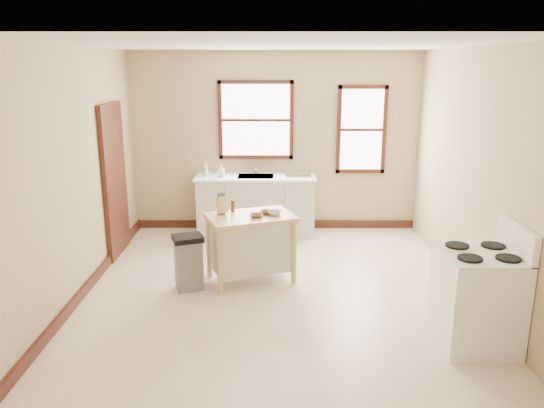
{
  "coord_description": "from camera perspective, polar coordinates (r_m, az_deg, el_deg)",
  "views": [
    {
      "loc": [
        -0.03,
        -5.81,
        2.63
      ],
      "look_at": [
        -0.04,
        0.4,
        0.96
      ],
      "focal_mm": 35.0,
      "sensor_mm": 36.0,
      "label": 1
    }
  ],
  "objects": [
    {
      "name": "window_side",
      "position": [
        8.46,
        9.61,
        7.88
      ],
      "size": [
        0.77,
        0.06,
        1.37
      ],
      "primitive_type": null,
      "color": "black",
      "rests_on": "wall_back"
    },
    {
      "name": "sink_counter",
      "position": [
        8.3,
        -1.74,
        -0.09
      ],
      "size": [
        1.86,
        0.62,
        0.92
      ],
      "primitive_type": null,
      "color": "silver",
      "rests_on": "ground"
    },
    {
      "name": "soap_bottle_a",
      "position": [
        8.21,
        -7.16,
        3.72
      ],
      "size": [
        0.09,
        0.09,
        0.22
      ],
      "primitive_type": "imported",
      "rotation": [
        0.0,
        0.0,
        -0.05
      ],
      "color": "#B2B2B2",
      "rests_on": "sink_counter"
    },
    {
      "name": "soap_bottle_b",
      "position": [
        8.15,
        -5.46,
        3.57
      ],
      "size": [
        0.1,
        0.1,
        0.19
      ],
      "primitive_type": "imported",
      "rotation": [
        0.0,
        0.0,
        -0.2
      ],
      "color": "#B2B2B2",
      "rests_on": "sink_counter"
    },
    {
      "name": "baseboard_back",
      "position": [
        8.67,
        0.32,
        -2.18
      ],
      "size": [
        4.5,
        0.04,
        0.12
      ],
      "primitive_type": "cube",
      "color": "black",
      "rests_on": "ground"
    },
    {
      "name": "baseboard_left",
      "position": [
        6.72,
        -19.13,
        -8.3
      ],
      "size": [
        0.04,
        5.0,
        0.12
      ],
      "primitive_type": "cube",
      "color": "black",
      "rests_on": "ground"
    },
    {
      "name": "window_main",
      "position": [
        8.34,
        -1.75,
        9.01
      ],
      "size": [
        1.17,
        0.06,
        1.22
      ],
      "primitive_type": null,
      "color": "black",
      "rests_on": "wall_back"
    },
    {
      "name": "faucet",
      "position": [
        8.35,
        -1.73,
        4.02
      ],
      "size": [
        0.03,
        0.03,
        0.22
      ],
      "primitive_type": "cylinder",
      "color": "silver",
      "rests_on": "sink_counter"
    },
    {
      "name": "trash_bin",
      "position": [
        6.38,
        -8.95,
        -6.23
      ],
      "size": [
        0.42,
        0.39,
        0.66
      ],
      "primitive_type": null,
      "rotation": [
        0.0,
        0.0,
        0.34
      ],
      "color": "gray",
      "rests_on": "ground"
    },
    {
      "name": "wall_right",
      "position": [
        6.36,
        21.17,
        2.9
      ],
      "size": [
        0.04,
        5.0,
        2.8
      ],
      "primitive_type": "cube",
      "color": "tan",
      "rests_on": "ground"
    },
    {
      "name": "pepper_grinder",
      "position": [
        6.53,
        -4.26,
        -0.22
      ],
      "size": [
        0.06,
        0.06,
        0.15
      ],
      "primitive_type": "cylinder",
      "rotation": [
        0.0,
        0.0,
        0.42
      ],
      "color": "#462713",
      "rests_on": "kitchen_island"
    },
    {
      "name": "bowl_a",
      "position": [
        6.31,
        -1.73,
        -1.25
      ],
      "size": [
        0.17,
        0.17,
        0.04
      ],
      "primitive_type": "imported",
      "rotation": [
        0.0,
        0.0,
        0.02
      ],
      "color": "brown",
      "rests_on": "kitchen_island"
    },
    {
      "name": "wall_back",
      "position": [
        8.4,
        0.34,
        6.65
      ],
      "size": [
        4.5,
        0.04,
        2.8
      ],
      "primitive_type": "cube",
      "color": "tan",
      "rests_on": "ground"
    },
    {
      "name": "bowl_c",
      "position": [
        6.39,
        0.28,
        -0.97
      ],
      "size": [
        0.21,
        0.21,
        0.05
      ],
      "primitive_type": "imported",
      "rotation": [
        0.0,
        0.0,
        0.32
      ],
      "color": "silver",
      "rests_on": "kitchen_island"
    },
    {
      "name": "dish_rack",
      "position": [
        8.18,
        2.83,
        3.35
      ],
      "size": [
        0.47,
        0.41,
        0.1
      ],
      "primitive_type": null,
      "rotation": [
        0.0,
        0.0,
        -0.34
      ],
      "color": "silver",
      "rests_on": "sink_counter"
    },
    {
      "name": "ceiling",
      "position": [
        5.81,
        0.44,
        16.76
      ],
      "size": [
        5.0,
        5.0,
        0.0
      ],
      "primitive_type": "plane",
      "rotation": [
        3.14,
        0.0,
        0.0
      ],
      "color": "white",
      "rests_on": "ground"
    },
    {
      "name": "wall_left",
      "position": [
        6.34,
        -20.41,
        2.94
      ],
      "size": [
        0.04,
        5.0,
        2.8
      ],
      "primitive_type": "cube",
      "color": "tan",
      "rests_on": "ground"
    },
    {
      "name": "bowl_b",
      "position": [
        6.45,
        -0.66,
        -0.88
      ],
      "size": [
        0.22,
        0.22,
        0.04
      ],
      "primitive_type": "imported",
      "rotation": [
        0.0,
        0.0,
        0.98
      ],
      "color": "brown",
      "rests_on": "kitchen_island"
    },
    {
      "name": "knife_block",
      "position": [
        6.46,
        -5.45,
        -0.18
      ],
      "size": [
        0.14,
        0.14,
        0.2
      ],
      "primitive_type": null,
      "rotation": [
        0.0,
        0.0,
        0.56
      ],
      "color": "tan",
      "rests_on": "kitchen_island"
    },
    {
      "name": "gas_stove",
      "position": [
        5.39,
        21.3,
        -8.15
      ],
      "size": [
        0.74,
        0.75,
        1.19
      ],
      "primitive_type": null,
      "color": "white",
      "rests_on": "ground"
    },
    {
      "name": "door_left",
      "position": [
        7.6,
        -16.56,
        2.45
      ],
      "size": [
        0.06,
        0.9,
        2.1
      ],
      "primitive_type": "cube",
      "color": "black",
      "rests_on": "ground"
    },
    {
      "name": "floor",
      "position": [
        6.37,
        0.39,
        -9.29
      ],
      "size": [
        5.0,
        5.0,
        0.0
      ],
      "primitive_type": "plane",
      "color": "beige",
      "rests_on": "ground"
    },
    {
      "name": "kitchen_island",
      "position": [
        6.52,
        -2.3,
        -4.75
      ],
      "size": [
        1.18,
        0.96,
        0.84
      ],
      "primitive_type": null,
      "rotation": [
        0.0,
        0.0,
        0.35
      ],
      "color": "#F5BE90",
      "rests_on": "ground"
    }
  ]
}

